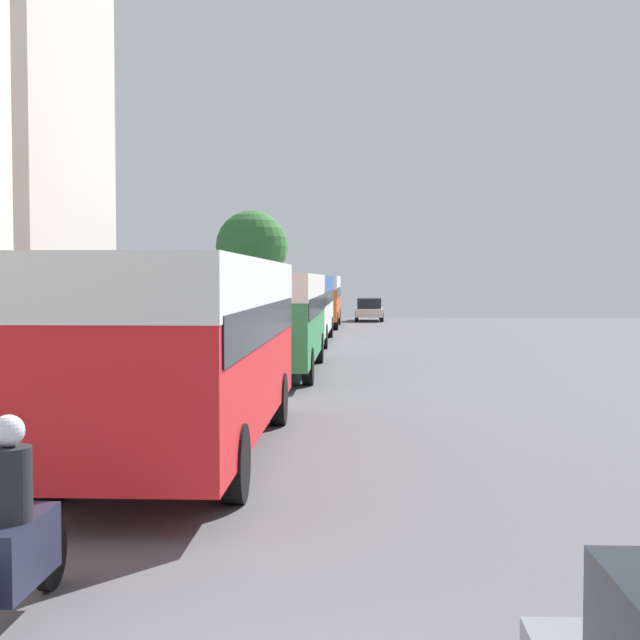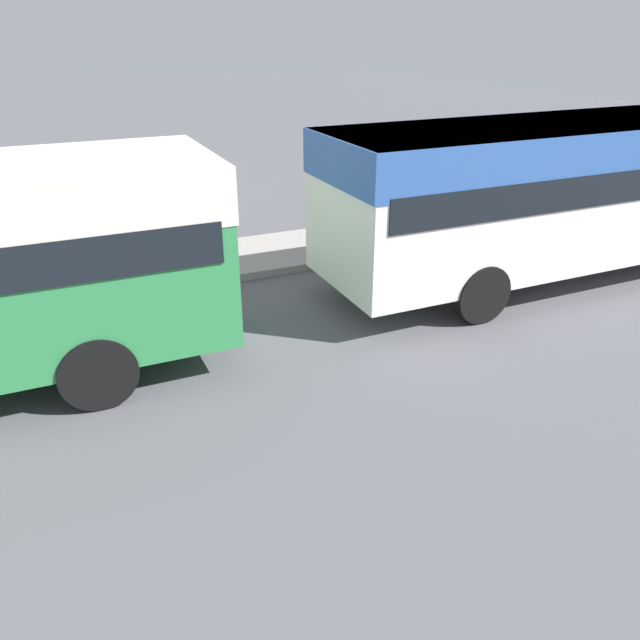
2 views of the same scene
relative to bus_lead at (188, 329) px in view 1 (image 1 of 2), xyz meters
The scene contains 8 objects.
bus_lead is the anchor object (origin of this frame).
bus_following 12.54m from the bus_lead, 89.21° to the left, with size 2.65×10.12×2.95m.
bus_third_in_line 25.10m from the bus_lead, 89.71° to the left, with size 2.59×11.05×2.94m.
bus_rear 37.69m from the bus_lead, 89.60° to the left, with size 2.53×9.21×2.97m.
motorcycle_behind_lead 7.12m from the bus_lead, 90.56° to the right, with size 0.38×2.24×1.73m.
car_far_curb 45.65m from the bus_lead, 85.82° to the left, with size 1.86×4.35×1.52m.
pedestrian_walking_away 16.16m from the bus_lead, 102.31° to the left, with size 0.42×0.42×1.85m.
street_tree 35.17m from the bus_lead, 95.30° to the left, with size 3.98×3.98×6.42m.
Camera 1 is at (0.76, -4.46, 2.81)m, focal length 50.00 mm.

